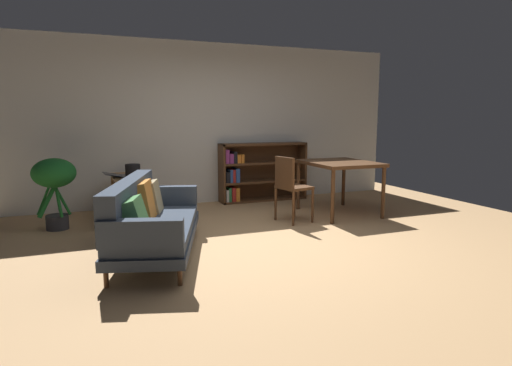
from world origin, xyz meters
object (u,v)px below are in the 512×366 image
object	(u,v)px
dining_chair_near	(290,184)
potted_floor_plant	(54,179)
open_laptop	(123,175)
media_console	(128,199)
desk_speaker	(133,172)
fabric_couch	(149,218)
bookshelf	(257,172)
dining_table	(339,167)

from	to	relation	value
dining_chair_near	potted_floor_plant	bearing A→B (deg)	166.12
open_laptop	dining_chair_near	xyz separation A→B (m)	(2.16, -1.02, -0.10)
media_console	desk_speaker	world-z (taller)	desk_speaker
fabric_couch	dining_chair_near	xyz separation A→B (m)	(2.04, 0.76, 0.14)
desk_speaker	bookshelf	bearing A→B (deg)	25.52
desk_speaker	bookshelf	xyz separation A→B (m)	(2.21, 1.05, -0.23)
potted_floor_plant	bookshelf	size ratio (longest dim) A/B	0.60
dining_table	bookshelf	world-z (taller)	bookshelf
desk_speaker	media_console	bearing A→B (deg)	98.16
fabric_couch	bookshelf	distance (m)	3.27
desk_speaker	potted_floor_plant	size ratio (longest dim) A/B	0.23
fabric_couch	desk_speaker	size ratio (longest dim) A/B	9.61
fabric_couch	dining_chair_near	distance (m)	2.18
dining_table	fabric_couch	bearing A→B (deg)	-161.81
dining_table	bookshelf	size ratio (longest dim) A/B	0.73
media_console	desk_speaker	bearing A→B (deg)	-81.84
fabric_couch	media_console	world-z (taller)	fabric_couch
dining_table	dining_chair_near	xyz separation A→B (m)	(-0.92, -0.21, -0.18)
open_laptop	desk_speaker	distance (m)	0.43
potted_floor_plant	bookshelf	xyz separation A→B (m)	(3.18, 0.92, -0.16)
open_laptop	potted_floor_plant	world-z (taller)	potted_floor_plant
dining_chair_near	bookshelf	distance (m)	1.67
fabric_couch	potted_floor_plant	size ratio (longest dim) A/B	2.21
bookshelf	dining_table	bearing A→B (deg)	-62.05
dining_table	bookshelf	bearing A→B (deg)	117.95
fabric_couch	bookshelf	bearing A→B (deg)	48.01
media_console	dining_chair_near	distance (m)	2.33
potted_floor_plant	dining_chair_near	world-z (taller)	potted_floor_plant
open_laptop	media_console	bearing A→B (deg)	-48.78
fabric_couch	desk_speaker	world-z (taller)	desk_speaker
fabric_couch	media_console	bearing A→B (deg)	92.23
desk_speaker	dining_chair_near	world-z (taller)	dining_chair_near
fabric_couch	open_laptop	world-z (taller)	fabric_couch
open_laptop	dining_table	xyz separation A→B (m)	(3.08, -0.81, 0.08)
desk_speaker	dining_table	bearing A→B (deg)	-7.74
desk_speaker	bookshelf	world-z (taller)	bookshelf
potted_floor_plant	dining_table	distance (m)	3.99
open_laptop	desk_speaker	world-z (taller)	desk_speaker
media_console	bookshelf	world-z (taller)	bookshelf
open_laptop	desk_speaker	bearing A→B (deg)	-76.04
desk_speaker	dining_chair_near	distance (m)	2.16
open_laptop	dining_table	size ratio (longest dim) A/B	0.43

